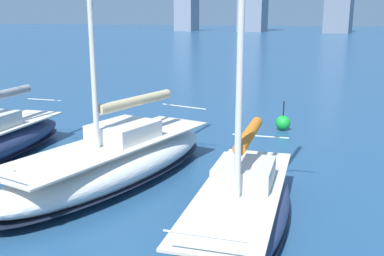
# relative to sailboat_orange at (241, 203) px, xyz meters

# --- Properties ---
(sailboat_orange) EXTENTS (3.71, 8.16, 11.47)m
(sailboat_orange) POSITION_rel_sailboat_orange_xyz_m (0.00, 0.00, 0.00)
(sailboat_orange) COLOR navy
(sailboat_orange) RESTS_ON ground
(sailboat_tan) EXTENTS (3.78, 9.58, 12.73)m
(sailboat_tan) POSITION_rel_sailboat_orange_xyz_m (4.77, -1.22, 0.13)
(sailboat_tan) COLOR white
(sailboat_tan) RESTS_ON ground
(channel_buoy) EXTENTS (0.70, 0.70, 1.40)m
(channel_buoy) POSITION_rel_sailboat_orange_xyz_m (1.61, -10.49, -0.27)
(channel_buoy) COLOR green
(channel_buoy) RESTS_ON ground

